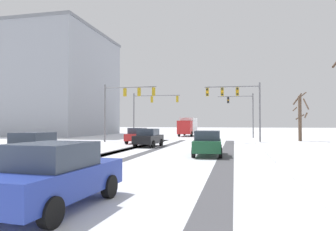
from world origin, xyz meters
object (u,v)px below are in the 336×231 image
object	(u,v)px
traffic_signal_far_left	(150,105)
car_dark_green_third	(208,143)
car_black_second	(149,138)
traffic_signal_near_left	(125,99)
car_blue_sixth	(55,175)
car_red_lead	(138,136)
box_truck_delivery	(188,126)
office_building_far_left_block	(36,85)
traffic_signal_near_right	(237,99)
car_grey_fourth	(35,148)
traffic_signal_far_right	(243,108)
bare_tree_sidewalk_far	(300,116)

from	to	relation	value
traffic_signal_far_left	car_dark_green_third	world-z (taller)	traffic_signal_far_left
car_black_second	traffic_signal_near_left	bearing A→B (deg)	128.28
car_blue_sixth	car_red_lead	bearing A→B (deg)	103.52
car_dark_green_third	box_truck_delivery	xyz separation A→B (m)	(-5.86, 29.84, 0.82)
traffic_signal_far_left	office_building_far_left_block	bearing A→B (deg)	162.48
traffic_signal_near_right	car_grey_fourth	distance (m)	22.46
car_black_second	car_red_lead	bearing A→B (deg)	120.16
traffic_signal_far_left	traffic_signal_near_left	distance (m)	10.13
traffic_signal_far_right	traffic_signal_near_left	size ratio (longest dim) A/B	1.00
traffic_signal_near_left	office_building_far_left_block	world-z (taller)	office_building_far_left_block
car_grey_fourth	office_building_far_left_block	distance (m)	44.75
traffic_signal_near_right	office_building_far_left_block	size ratio (longest dim) A/B	0.25
box_truck_delivery	office_building_far_left_block	xyz separation A→B (m)	(-28.80, -0.05, 7.70)
car_black_second	office_building_far_left_block	distance (m)	38.03
traffic_signal_near_right	car_dark_green_third	xyz separation A→B (m)	(-2.03, -13.82, -3.97)
traffic_signal_far_left	car_blue_sixth	world-z (taller)	traffic_signal_far_left
office_building_far_left_block	car_red_lead	bearing A→B (deg)	-35.98
traffic_signal_near_right	box_truck_delivery	size ratio (longest dim) A/B	0.87
office_building_far_left_block	traffic_signal_near_left	bearing A→B (deg)	-36.06
car_grey_fourth	car_blue_sixth	distance (m)	9.38
traffic_signal_far_left	traffic_signal_near_left	size ratio (longest dim) A/B	1.05
traffic_signal_near_right	box_truck_delivery	xyz separation A→B (m)	(-7.88, 16.01, -3.15)
car_grey_fourth	office_building_far_left_block	world-z (taller)	office_building_far_left_block
traffic_signal_far_left	car_dark_green_third	xyz separation A→B (m)	(10.22, -22.07, -3.86)
car_red_lead	car_blue_sixth	xyz separation A→B (m)	(5.63, -23.41, 0.00)
traffic_signal_far_right	car_grey_fourth	xyz separation A→B (m)	(-11.59, -31.50, -3.56)
car_dark_green_third	car_blue_sixth	xyz separation A→B (m)	(-2.62, -12.81, 0.00)
bare_tree_sidewalk_far	office_building_far_left_block	size ratio (longest dim) A/B	0.23
traffic_signal_near_right	car_grey_fourth	xyz separation A→B (m)	(-10.60, -19.39, -3.97)
traffic_signal_near_left	car_blue_sixth	bearing A→B (deg)	-73.04
car_dark_green_third	box_truck_delivery	distance (m)	30.42
box_truck_delivery	car_black_second	bearing A→B (deg)	-89.97
traffic_signal_near_left	traffic_signal_far_left	bearing A→B (deg)	90.30
traffic_signal_far_left	car_grey_fourth	xyz separation A→B (m)	(1.64, -27.63, -3.86)
car_red_lead	bare_tree_sidewalk_far	distance (m)	19.42
car_red_lead	car_grey_fourth	distance (m)	16.17
car_blue_sixth	bare_tree_sidewalk_far	xyz separation A→B (m)	(11.96, 31.35, 2.17)
car_black_second	car_blue_sixth	distance (m)	19.55
car_dark_green_third	office_building_far_left_block	distance (m)	46.49
traffic_signal_near_left	car_grey_fourth	xyz separation A→B (m)	(1.58, -17.51, -3.98)
car_red_lead	car_dark_green_third	bearing A→B (deg)	-52.12
box_truck_delivery	car_grey_fourth	bearing A→B (deg)	-94.39
traffic_signal_far_left	car_blue_sixth	size ratio (longest dim) A/B	1.63
traffic_signal_near_right	traffic_signal_near_left	xyz separation A→B (m)	(-12.19, -1.88, 0.01)
traffic_signal_far_right	car_grey_fourth	distance (m)	33.75
traffic_signal_far_left	car_blue_sixth	bearing A→B (deg)	-77.70
traffic_signal_far_left	car_dark_green_third	distance (m)	24.62
box_truck_delivery	bare_tree_sidewalk_far	world-z (taller)	bare_tree_sidewalk_far
traffic_signal_near_right	traffic_signal_far_right	size ratio (longest dim) A/B	1.00
car_blue_sixth	office_building_far_left_block	distance (m)	53.97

